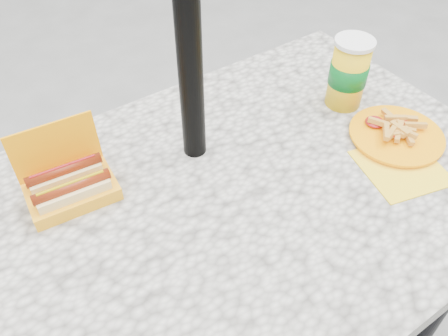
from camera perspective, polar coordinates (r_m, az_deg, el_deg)
picnic_table at (r=1.05m, az=1.42°, el=-7.08°), size 1.20×0.80×0.75m
umbrella_pole at (r=0.86m, az=-4.57°, el=19.51°), size 0.05×0.05×2.20m
hotdog_box at (r=0.99m, az=-18.08°, el=-1.91°), size 0.18×0.14×0.14m
fries_plate at (r=1.15m, az=20.03°, el=3.59°), size 0.27×0.28×0.04m
soda_cup at (r=1.18m, az=14.74°, el=11.01°), size 0.09×0.09×0.17m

